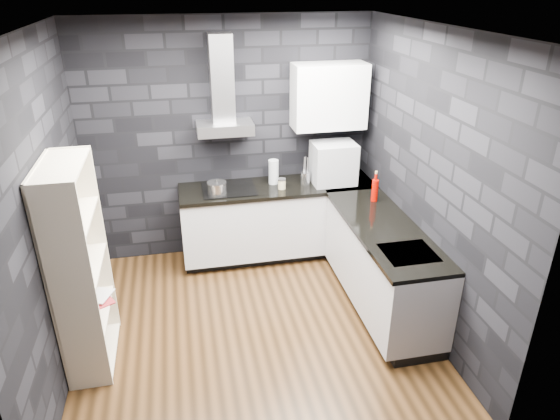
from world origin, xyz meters
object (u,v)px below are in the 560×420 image
object	(u,v)px
pot	(217,189)
storage_jar	(282,184)
glass_vase	(274,172)
utensil_crock	(305,178)
fruit_bowl	(77,272)
red_bottle	(375,190)
appliance_garage	(333,164)
bookshelf	(80,268)

from	to	relation	value
pot	storage_jar	xyz separation A→B (m)	(0.72, 0.02, -0.02)
glass_vase	utensil_crock	distance (m)	0.37
pot	fruit_bowl	size ratio (longest dim) A/B	0.85
pot	red_bottle	xyz separation A→B (m)	(1.60, -0.49, 0.05)
fruit_bowl	glass_vase	bearing A→B (deg)	39.78
storage_jar	appliance_garage	bearing A→B (deg)	6.44
fruit_bowl	storage_jar	bearing A→B (deg)	35.70
glass_vase	utensil_crock	bearing A→B (deg)	-13.24
pot	red_bottle	size ratio (longest dim) A/B	0.86
glass_vase	pot	bearing A→B (deg)	-163.46
red_bottle	fruit_bowl	world-z (taller)	red_bottle
pot	storage_jar	distance (m)	0.72
storage_jar	fruit_bowl	distance (m)	2.40
red_bottle	bookshelf	bearing A→B (deg)	-164.77
utensil_crock	red_bottle	world-z (taller)	red_bottle
glass_vase	storage_jar	size ratio (longest dim) A/B	2.68
bookshelf	fruit_bowl	size ratio (longest dim) A/B	7.65
glass_vase	appliance_garage	world-z (taller)	appliance_garage
red_bottle	bookshelf	size ratio (longest dim) A/B	0.13
bookshelf	appliance_garage	bearing A→B (deg)	34.65
red_bottle	fruit_bowl	size ratio (longest dim) A/B	0.99
appliance_garage	red_bottle	size ratio (longest dim) A/B	2.05
utensil_crock	storage_jar	bearing A→B (deg)	-162.55
glass_vase	red_bottle	world-z (taller)	glass_vase
appliance_garage	storage_jar	bearing A→B (deg)	-173.75
storage_jar	utensil_crock	distance (m)	0.31
utensil_crock	appliance_garage	distance (m)	0.36
storage_jar	red_bottle	xyz separation A→B (m)	(0.88, -0.52, 0.06)
red_bottle	bookshelf	distance (m)	2.93
storage_jar	glass_vase	bearing A→B (deg)	108.51
utensil_crock	fruit_bowl	bearing A→B (deg)	-146.34
pot	appliance_garage	xyz separation A→B (m)	(1.32, 0.09, 0.15)
storage_jar	utensil_crock	bearing A→B (deg)	17.45
storage_jar	utensil_crock	size ratio (longest dim) A/B	0.76
utensil_crock	appliance_garage	bearing A→B (deg)	-4.10
glass_vase	utensil_crock	xyz separation A→B (m)	(0.35, -0.08, -0.07)
pot	red_bottle	distance (m)	1.67
storage_jar	fruit_bowl	world-z (taller)	storage_jar
glass_vase	bookshelf	xyz separation A→B (m)	(-1.89, -1.46, -0.14)
pot	glass_vase	distance (m)	0.69
storage_jar	fruit_bowl	xyz separation A→B (m)	(-1.95, -1.40, -0.01)
bookshelf	fruit_bowl	bearing A→B (deg)	-83.27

